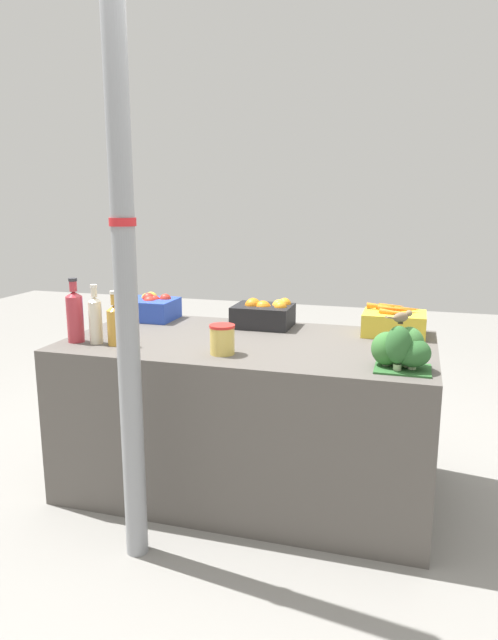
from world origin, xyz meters
TOP-DOWN VIEW (x-y plane):
  - ground_plane at (0.00, 0.00)m, footprint 10.00×10.00m
  - market_table at (0.00, 0.00)m, footprint 1.75×0.92m
  - support_pole at (-0.28, -0.67)m, footprint 0.10×0.10m
  - apple_crate at (-0.68, 0.32)m, footprint 0.31×0.24m
  - orange_crate at (-0.01, 0.32)m, footprint 0.31×0.24m
  - carrot_crate at (0.66, 0.31)m, footprint 0.31×0.24m
  - broccoli_pile at (0.72, -0.29)m, footprint 0.24×0.18m
  - juice_bottle_ruby at (-0.78, -0.26)m, footprint 0.08×0.08m
  - juice_bottle_cloudy at (-0.67, -0.26)m, footprint 0.06×0.06m
  - juice_bottle_amber at (-0.57, -0.26)m, footprint 0.08×0.08m
  - pickle_jar at (-0.04, -0.27)m, footprint 0.11×0.11m
  - sparrow_bird at (0.71, -0.28)m, footprint 0.10×0.10m

SIDE VIEW (x-z plane):
  - ground_plane at x=0.00m, z-range 0.00..0.00m
  - market_table at x=0.00m, z-range 0.00..0.76m
  - carrot_crate at x=0.66m, z-range 0.75..0.90m
  - pickle_jar at x=-0.04m, z-range 0.76..0.89m
  - apple_crate at x=-0.68m, z-range 0.75..0.90m
  - orange_crate at x=-0.01m, z-range 0.75..0.90m
  - broccoli_pile at x=0.72m, z-range 0.75..0.93m
  - juice_bottle_amber at x=-0.57m, z-range 0.73..0.99m
  - juice_bottle_cloudy at x=-0.67m, z-range 0.74..1.02m
  - juice_bottle_ruby at x=-0.78m, z-range 0.73..1.04m
  - sparrow_bird at x=0.71m, z-range 0.95..1.00m
  - support_pole at x=-0.28m, z-range 0.00..2.45m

